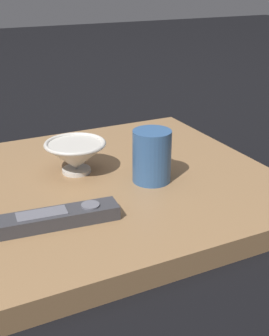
{
  "coord_description": "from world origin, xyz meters",
  "views": [
    {
      "loc": [
        0.34,
        0.76,
        0.42
      ],
      "look_at": [
        -0.03,
        0.02,
        0.06
      ],
      "focal_mm": 49.18,
      "sensor_mm": 36.0,
      "label": 1
    }
  ],
  "objects_px": {
    "coffee_mug": "(152,156)",
    "teaspoon": "(151,152)",
    "cereal_bowl": "(76,155)",
    "tv_remote_near": "(58,218)"
  },
  "relations": [
    {
      "from": "coffee_mug",
      "to": "teaspoon",
      "type": "relative_size",
      "value": 0.71
    },
    {
      "from": "cereal_bowl",
      "to": "teaspoon",
      "type": "bearing_deg",
      "value": -179.14
    },
    {
      "from": "coffee_mug",
      "to": "teaspoon",
      "type": "height_order",
      "value": "coffee_mug"
    },
    {
      "from": "coffee_mug",
      "to": "teaspoon",
      "type": "xyz_separation_m",
      "value": [
        -0.06,
        -0.1,
        -0.04
      ]
    },
    {
      "from": "cereal_bowl",
      "to": "coffee_mug",
      "type": "height_order",
      "value": "coffee_mug"
    },
    {
      "from": "cereal_bowl",
      "to": "tv_remote_near",
      "type": "bearing_deg",
      "value": 62.13
    },
    {
      "from": "cereal_bowl",
      "to": "tv_remote_near",
      "type": "distance_m",
      "value": 0.21
    },
    {
      "from": "cereal_bowl",
      "to": "coffee_mug",
      "type": "bearing_deg",
      "value": 139.59
    },
    {
      "from": "cereal_bowl",
      "to": "teaspoon",
      "type": "height_order",
      "value": "cereal_bowl"
    },
    {
      "from": "coffee_mug",
      "to": "teaspoon",
      "type": "bearing_deg",
      "value": -117.9
    }
  ]
}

